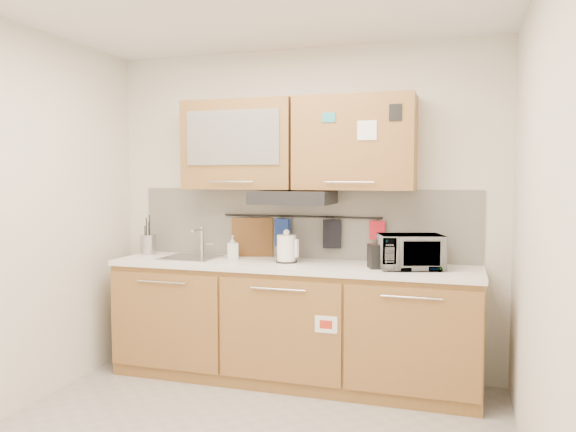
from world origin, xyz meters
The scene contains 18 objects.
wall_back centered at (0.00, 1.50, 1.30)m, with size 3.20×3.20×0.00m, color silver.
wall_right centered at (1.60, 0.00, 1.30)m, with size 3.00×3.00×0.00m, color silver.
base_cabinet centered at (0.00, 1.19, 0.41)m, with size 2.80×0.64×0.88m.
countertop centered at (0.00, 1.19, 0.90)m, with size 2.82×0.62×0.04m, color white.
backsplash centered at (0.00, 1.49, 1.20)m, with size 2.80×0.02×0.56m, color silver.
upper_cabinets centered at (0.00, 1.32, 1.83)m, with size 1.82×0.37×0.70m.
range_hood centered at (0.00, 1.25, 1.42)m, with size 0.60×0.46×0.10m, color black.
sink centered at (-0.85, 1.21, 0.92)m, with size 0.42×0.40×0.26m.
utensil_rail centered at (0.00, 1.45, 1.26)m, with size 0.02×0.02×1.30m, color black.
utensil_crock centered at (-1.30, 1.30, 1.01)m, with size 0.16×0.16×0.33m.
kettle centered at (-0.04, 1.21, 1.02)m, with size 0.19×0.18×0.26m.
toaster centered at (0.71, 1.17, 1.01)m, with size 0.26×0.21×0.17m.
microwave centered at (0.89, 1.18, 1.04)m, with size 0.45×0.30×0.25m, color #999999.
soap_bottle centered at (-0.51, 1.26, 1.01)m, with size 0.09×0.09×0.19m, color #999999.
cutting_board centered at (-0.41, 1.44, 1.03)m, with size 0.34×0.02×0.42m, color brown.
oven_mitt centered at (-0.15, 1.44, 1.13)m, with size 0.14×0.03×0.23m, color navy.
dark_pouch centered at (0.26, 1.44, 1.13)m, with size 0.14×0.04×0.23m, color black.
pot_holder centered at (0.62, 1.44, 1.17)m, with size 0.12×0.02×0.14m, color red.
Camera 1 is at (1.23, -2.88, 1.58)m, focal length 35.00 mm.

